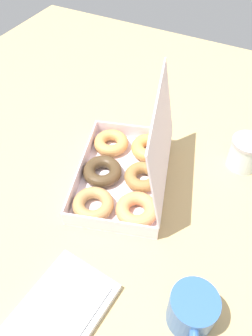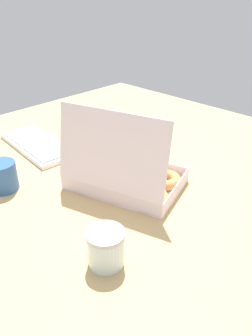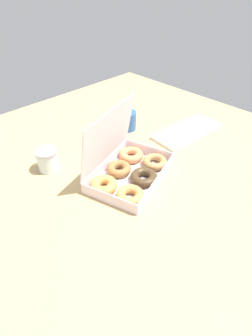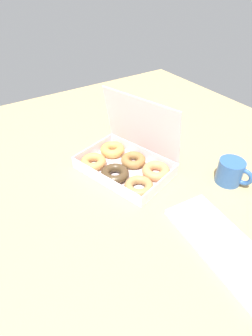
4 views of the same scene
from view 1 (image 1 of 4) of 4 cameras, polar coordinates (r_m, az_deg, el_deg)
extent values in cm
cube|color=tan|center=(91.40, -0.16, -3.11)|extent=(180.00, 180.00, 2.00)
cube|color=white|center=(91.57, -0.56, -1.81)|extent=(40.22, 32.66, 0.40)
cube|color=white|center=(101.67, 1.25, 6.43)|extent=(7.23, 22.62, 4.63)
cube|color=white|center=(79.60, -2.93, -9.99)|extent=(7.23, 22.62, 4.63)
cube|color=white|center=(91.87, -7.68, 0.21)|extent=(32.72, 10.30, 4.63)
cube|color=white|center=(88.92, 6.77, -1.78)|extent=(32.72, 10.30, 4.63)
cube|color=white|center=(78.93, 6.33, 4.94)|extent=(34.67, 14.42, 23.24)
torus|color=#CB8B4B|center=(98.76, -2.60, 4.42)|extent=(11.05, 11.05, 3.46)
torus|color=#47351F|center=(90.93, -4.13, -0.57)|extent=(14.91, 14.91, 3.45)
torus|color=#AA7D4B|center=(84.11, -5.74, -6.29)|extent=(14.94, 14.94, 3.19)
torus|color=#D49249|center=(97.34, 3.96, 3.54)|extent=(14.46, 14.46, 3.77)
torus|color=olive|center=(89.50, 2.92, -1.52)|extent=(11.44, 11.44, 3.36)
torus|color=#D88A54|center=(82.76, 1.89, -7.28)|extent=(15.23, 15.23, 3.55)
cylinder|color=#2F5A9B|center=(70.17, 11.41, -23.03)|extent=(9.40, 9.40, 9.40)
cylinder|color=black|center=(67.38, 11.81, -22.18)|extent=(8.28, 8.28, 0.56)
cylinder|color=silver|center=(98.27, 19.95, 2.25)|extent=(8.71, 8.71, 8.28)
cylinder|color=#B2B2B7|center=(95.21, 20.66, 4.19)|extent=(9.14, 9.14, 1.00)
camera|label=2|loc=(1.22, 52.61, 27.12)|focal=35.00mm
camera|label=3|loc=(1.39, -14.77, 46.51)|focal=28.00mm
camera|label=4|loc=(0.74, -77.67, 8.64)|focal=28.00mm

